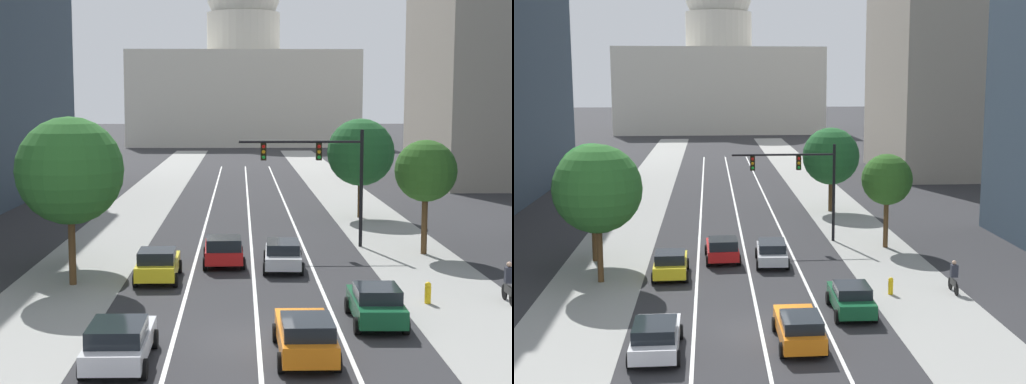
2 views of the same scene
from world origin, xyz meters
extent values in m
plane|color=#2B2B2D|center=(0.00, 40.00, 0.00)|extent=(400.00, 400.00, 0.00)
cube|color=gray|center=(-8.42, 35.00, 0.01)|extent=(5.06, 130.00, 0.01)
cube|color=gray|center=(8.42, 35.00, 0.01)|extent=(5.06, 130.00, 0.01)
cube|color=white|center=(-2.94, 25.00, 0.01)|extent=(0.16, 90.00, 0.01)
cube|color=white|center=(0.00, 25.00, 0.01)|extent=(0.16, 90.00, 0.01)
cube|color=white|center=(2.94, 25.00, 0.01)|extent=(0.16, 90.00, 0.01)
cube|color=beige|center=(0.00, 118.92, 8.41)|extent=(40.80, 23.17, 16.82)
cylinder|color=beige|center=(0.00, 118.92, 20.43)|extent=(13.39, 13.39, 7.22)
cube|color=#B2B5BA|center=(1.47, 11.50, 0.61)|extent=(1.89, 4.36, 0.58)
cube|color=black|center=(1.46, 11.31, 1.15)|extent=(1.67, 2.41, 0.50)
cylinder|color=black|center=(0.68, 12.99, 0.32)|extent=(0.25, 0.65, 0.64)
cylinder|color=black|center=(2.39, 12.92, 0.32)|extent=(0.25, 0.65, 0.64)
cylinder|color=black|center=(0.56, 10.08, 0.32)|extent=(0.25, 0.65, 0.64)
cylinder|color=black|center=(2.26, 10.01, 0.32)|extent=(0.25, 0.65, 0.64)
cube|color=#14512D|center=(4.42, 2.10, 0.65)|extent=(1.80, 4.13, 0.66)
cube|color=black|center=(4.41, 1.80, 1.23)|extent=(1.62, 1.93, 0.50)
cylinder|color=black|center=(3.58, 3.51, 0.32)|extent=(0.23, 0.64, 0.64)
cylinder|color=black|center=(5.30, 3.48, 0.32)|extent=(0.23, 0.64, 0.64)
cylinder|color=black|center=(3.53, 0.72, 0.32)|extent=(0.23, 0.64, 0.64)
cylinder|color=black|center=(5.25, 0.69, 0.32)|extent=(0.23, 0.64, 0.64)
cube|color=red|center=(-1.47, 12.64, 0.64)|extent=(1.97, 4.11, 0.64)
cube|color=black|center=(-1.44, 11.64, 1.25)|extent=(1.75, 1.95, 0.58)
cylinder|color=black|center=(-2.44, 13.98, 0.32)|extent=(0.24, 0.65, 0.64)
cylinder|color=black|center=(-0.60, 14.04, 0.32)|extent=(0.24, 0.65, 0.64)
cylinder|color=black|center=(-2.35, 11.23, 0.32)|extent=(0.24, 0.65, 0.64)
cylinder|color=black|center=(-0.51, 11.29, 0.32)|extent=(0.24, 0.65, 0.64)
cube|color=silver|center=(-4.42, -2.14, 0.62)|extent=(1.83, 4.33, 0.60)
cube|color=black|center=(-4.42, -2.66, 1.19)|extent=(1.68, 2.18, 0.53)
cylinder|color=black|center=(-5.33, -0.67, 0.32)|extent=(0.22, 0.64, 0.64)
cylinder|color=black|center=(-3.50, -0.67, 0.32)|extent=(0.22, 0.64, 0.64)
cylinder|color=black|center=(-5.33, -3.61, 0.32)|extent=(0.22, 0.64, 0.64)
cylinder|color=black|center=(-3.50, -3.61, 0.32)|extent=(0.22, 0.64, 0.64)
cube|color=orange|center=(1.47, -1.57, 0.65)|extent=(1.76, 4.50, 0.67)
cube|color=black|center=(1.48, -2.38, 1.23)|extent=(1.60, 2.05, 0.49)
cylinder|color=black|center=(0.60, -0.05, 0.32)|extent=(0.22, 0.64, 0.64)
cylinder|color=black|center=(2.32, -0.04, 0.32)|extent=(0.22, 0.64, 0.64)
cylinder|color=black|center=(0.62, -3.10, 0.32)|extent=(0.22, 0.64, 0.64)
cylinder|color=black|center=(2.35, -3.08, 0.32)|extent=(0.22, 0.64, 0.64)
cube|color=yellow|center=(-4.42, 9.25, 0.64)|extent=(1.83, 4.13, 0.65)
cube|color=black|center=(-4.41, 8.72, 1.24)|extent=(1.66, 1.89, 0.54)
cylinder|color=black|center=(-5.32, 10.63, 0.32)|extent=(0.23, 0.64, 0.64)
cylinder|color=black|center=(-3.55, 10.65, 0.32)|extent=(0.23, 0.64, 0.64)
cylinder|color=black|center=(-5.28, 7.84, 0.32)|extent=(0.23, 0.64, 0.64)
cylinder|color=black|center=(-3.51, 7.87, 0.32)|extent=(0.23, 0.64, 0.64)
cylinder|color=black|center=(6.19, 17.19, 3.31)|extent=(0.20, 0.20, 6.63)
cylinder|color=black|center=(2.75, 17.19, 5.95)|extent=(6.88, 0.14, 0.14)
cube|color=black|center=(3.78, 17.19, 5.40)|extent=(0.32, 0.28, 0.96)
sphere|color=red|center=(3.78, 17.04, 5.70)|extent=(0.20, 0.20, 0.20)
sphere|color=orange|center=(3.78, 17.04, 5.40)|extent=(0.20, 0.20, 0.20)
sphere|color=green|center=(3.78, 17.04, 5.10)|extent=(0.20, 0.20, 0.20)
cube|color=black|center=(0.68, 17.19, 5.40)|extent=(0.32, 0.28, 0.96)
sphere|color=red|center=(0.68, 17.04, 5.70)|extent=(0.20, 0.20, 0.20)
sphere|color=orange|center=(0.68, 17.04, 5.40)|extent=(0.20, 0.20, 0.20)
sphere|color=green|center=(0.68, 17.04, 5.10)|extent=(0.20, 0.20, 0.20)
cylinder|color=yellow|center=(7.04, 4.84, 0.35)|extent=(0.26, 0.26, 0.70)
sphere|color=yellow|center=(7.04, 4.84, 0.78)|extent=(0.26, 0.26, 0.26)
cylinder|color=yellow|center=(7.04, 4.68, 0.39)|extent=(0.10, 0.12, 0.10)
cylinder|color=black|center=(10.34, 4.33, 0.33)|extent=(0.07, 0.66, 0.66)
cylinder|color=black|center=(10.38, 5.37, 0.33)|extent=(0.07, 0.66, 0.66)
cube|color=black|center=(10.36, 4.85, 0.55)|extent=(0.10, 1.00, 0.36)
cube|color=#262833|center=(10.36, 4.80, 1.18)|extent=(0.37, 0.29, 0.64)
sphere|color=tan|center=(10.36, 4.87, 1.61)|extent=(0.22, 0.22, 0.22)
cylinder|color=#51381E|center=(-9.18, 13.03, 1.79)|extent=(0.32, 0.32, 3.58)
sphere|color=#26742B|center=(-9.18, 13.03, 5.07)|extent=(4.25, 4.25, 4.25)
cylinder|color=#51381E|center=(-8.17, 8.40, 1.74)|extent=(0.32, 0.32, 3.49)
sphere|color=#2B6628|center=(-8.17, 8.40, 5.17)|extent=(4.80, 4.80, 4.80)
cylinder|color=#51381E|center=(9.28, 15.02, 1.68)|extent=(0.32, 0.32, 3.36)
sphere|color=#2B5A1E|center=(9.28, 15.02, 4.52)|extent=(3.32, 3.32, 3.32)
cylinder|color=#51381E|center=(7.81, 28.01, 1.49)|extent=(0.32, 0.32, 2.98)
sphere|color=#225D2B|center=(7.81, 28.01, 4.63)|extent=(4.72, 4.72, 4.72)
camera|label=1|loc=(-0.61, -25.87, 8.30)|focal=54.32mm
camera|label=2|loc=(-2.15, -30.04, 11.07)|focal=50.20mm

